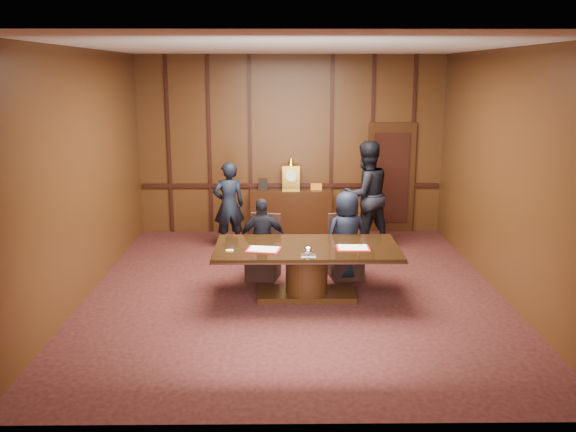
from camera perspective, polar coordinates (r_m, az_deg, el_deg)
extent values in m
plane|color=black|center=(9.10, 0.59, -7.02)|extent=(7.00, 7.00, 0.00)
plane|color=silver|center=(8.53, 0.65, 15.58)|extent=(7.00, 7.00, 0.00)
cube|color=black|center=(12.11, 0.26, 6.64)|extent=(6.00, 0.04, 3.50)
cube|color=black|center=(5.23, 1.45, -2.42)|extent=(6.00, 0.04, 3.50)
cube|color=black|center=(9.09, -18.69, 3.67)|extent=(0.04, 7.00, 3.50)
cube|color=black|center=(9.21, 19.66, 3.72)|extent=(0.04, 7.00, 3.50)
cube|color=black|center=(12.20, 0.26, 2.89)|extent=(5.90, 0.05, 0.08)
cube|color=black|center=(12.36, 9.59, 3.54)|extent=(0.95, 0.06, 2.20)
sphere|color=gold|center=(12.24, 7.93, 3.27)|extent=(0.08, 0.08, 0.08)
cube|color=black|center=(12.10, 0.27, 0.38)|extent=(1.60, 0.45, 0.90)
cube|color=black|center=(12.21, -3.02, -1.55)|extent=(0.12, 0.40, 0.06)
cube|color=black|center=(12.23, 3.55, -1.53)|extent=(0.12, 0.40, 0.06)
cube|color=gold|center=(11.96, 0.28, 3.60)|extent=(0.34, 0.18, 0.48)
cylinder|color=white|center=(11.85, 0.28, 3.80)|extent=(0.22, 0.03, 0.22)
cone|color=gold|center=(11.91, 0.28, 5.12)|extent=(0.14, 0.14, 0.16)
cube|color=black|center=(12.01, -2.36, 3.00)|extent=(0.18, 0.04, 0.22)
cube|color=orange|center=(12.03, 2.66, 2.77)|extent=(0.22, 0.12, 0.12)
cube|color=black|center=(8.87, 1.74, -7.31)|extent=(1.40, 0.60, 0.08)
cylinder|color=black|center=(8.75, 1.76, -5.16)|extent=(0.60, 0.60, 0.62)
cube|color=black|center=(8.65, 1.77, -3.15)|extent=(2.62, 1.32, 0.02)
cube|color=black|center=(8.65, 1.77, -3.03)|extent=(2.60, 1.30, 0.06)
cube|color=#9E0E13|center=(8.46, -2.32, -3.16)|extent=(0.51, 0.41, 0.01)
cube|color=white|center=(8.45, -2.32, -3.10)|extent=(0.44, 0.35, 0.01)
cube|color=#9E0E13|center=(8.57, 6.09, -2.99)|extent=(0.46, 0.33, 0.01)
cube|color=white|center=(8.57, 6.09, -2.93)|extent=(0.40, 0.28, 0.01)
cube|color=white|center=(8.21, 1.90, -3.67)|extent=(0.20, 0.14, 0.01)
ellipsoid|color=white|center=(8.19, 1.91, -3.29)|extent=(0.13, 0.13, 0.10)
cube|color=#EACD72|center=(8.45, -5.47, -3.22)|extent=(0.10, 0.07, 0.01)
cube|color=black|center=(9.60, -2.35, -4.47)|extent=(0.57, 0.57, 0.46)
cube|color=black|center=(9.66, -2.08, -1.33)|extent=(0.48, 0.16, 0.55)
cylinder|color=black|center=(9.46, -3.59, -5.50)|extent=(0.04, 0.04, 0.23)
cylinder|color=black|center=(9.83, -1.14, -4.75)|extent=(0.04, 0.04, 0.23)
cube|color=black|center=(9.65, 5.41, -4.43)|extent=(0.56, 0.56, 0.46)
cube|color=black|center=(9.71, 5.14, -1.30)|extent=(0.48, 0.14, 0.55)
cylinder|color=black|center=(9.48, 4.31, -5.47)|extent=(0.04, 0.04, 0.23)
cylinder|color=black|center=(9.90, 6.43, -4.69)|extent=(0.04, 0.04, 0.23)
imported|color=black|center=(9.44, -2.38, -2.18)|extent=(0.78, 0.40, 1.28)
imported|color=black|center=(9.47, 5.51, -1.84)|extent=(0.79, 0.64, 1.39)
imported|color=black|center=(11.17, -5.55, 1.03)|extent=(0.67, 0.53, 1.59)
imported|color=black|center=(11.17, 7.27, 1.97)|extent=(1.18, 1.07, 1.96)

